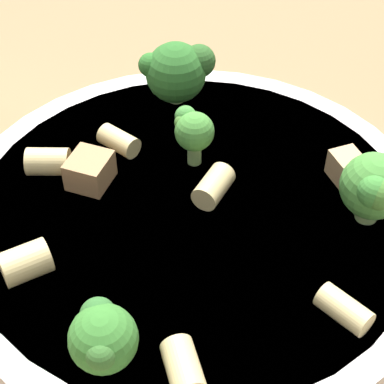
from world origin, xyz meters
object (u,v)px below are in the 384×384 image
broccoli_floret_2 (375,188)px  chicken_chunk_0 (347,168)px  broccoli_floret_0 (193,130)px  rigatoni_0 (48,162)px  chicken_chunk_1 (90,170)px  broccoli_floret_3 (178,71)px  rigatoni_3 (215,188)px  rigatoni_5 (119,141)px  pasta_bowl (192,220)px  broccoli_floret_1 (103,336)px  rigatoni_4 (344,309)px  rigatoni_1 (22,256)px  rigatoni_2 (183,368)px

broccoli_floret_2 → chicken_chunk_0: bearing=-111.3°
broccoli_floret_0 → rigatoni_0: size_ratio=1.42×
chicken_chunk_1 → broccoli_floret_3: bearing=-151.8°
broccoli_floret_0 → rigatoni_3: (0.01, 0.03, -0.02)m
broccoli_floret_0 → rigatoni_3: size_ratio=1.35×
rigatoni_5 → pasta_bowl: bearing=101.8°
broccoli_floret_1 → chicken_chunk_0: (-0.17, -0.04, -0.01)m
rigatoni_0 → chicken_chunk_1: 0.03m
rigatoni_4 → rigatoni_5: (0.04, -0.16, 0.00)m
rigatoni_0 → rigatoni_5: bearing=177.0°
pasta_bowl → broccoli_floret_2: (-0.07, 0.06, 0.04)m
broccoli_floret_1 → chicken_chunk_1: broccoli_floret_1 is taller
rigatoni_0 → rigatoni_3: (-0.07, 0.07, -0.00)m
chicken_chunk_1 → broccoli_floret_1: bearing=68.9°
rigatoni_1 → rigatoni_5: rigatoni_1 is taller
broccoli_floret_1 → broccoli_floret_3: bearing=-129.1°
rigatoni_3 → broccoli_floret_3: bearing=-107.6°
rigatoni_3 → rigatoni_5: rigatoni_3 is taller
pasta_bowl → rigatoni_1: rigatoni_1 is taller
rigatoni_5 → chicken_chunk_0: 0.13m
rigatoni_5 → chicken_chunk_1: chicken_chunk_1 is taller
rigatoni_3 → rigatoni_2: bearing=50.6°
broccoli_floret_1 → rigatoni_0: 0.13m
broccoli_floret_1 → rigatoni_0: (-0.03, -0.13, -0.01)m
broccoli_floret_2 → rigatoni_0: broccoli_floret_2 is taller
rigatoni_0 → rigatoni_3: rigatoni_0 is taller
chicken_chunk_1 → rigatoni_4: bearing=113.0°
pasta_bowl → broccoli_floret_2: size_ratio=6.56×
chicken_chunk_1 → chicken_chunk_0: bearing=150.1°
broccoli_floret_2 → rigatoni_2: size_ratio=1.68×
rigatoni_3 → chicken_chunk_1: (0.05, -0.05, 0.00)m
broccoli_floret_2 → broccoli_floret_1: bearing=2.1°
broccoli_floret_0 → rigatoni_2: (0.08, 0.12, -0.02)m
broccoli_floret_0 → chicken_chunk_1: broccoli_floret_0 is taller
pasta_bowl → rigatoni_5: bearing=-78.2°
broccoli_floret_2 → chicken_chunk_1: size_ratio=1.73×
broccoli_floret_0 → chicken_chunk_0: broccoli_floret_0 is taller
broccoli_floret_2 → broccoli_floret_3: size_ratio=0.87×
rigatoni_1 → broccoli_floret_0: bearing=-166.6°
pasta_bowl → rigatoni_1: 0.10m
broccoli_floret_1 → rigatoni_4: broccoli_floret_1 is taller
broccoli_floret_3 → rigatoni_1: (0.14, 0.09, -0.01)m
broccoli_floret_3 → rigatoni_0: (0.10, 0.02, -0.01)m
chicken_chunk_0 → chicken_chunk_1: (0.13, -0.07, 0.00)m
broccoli_floret_0 → chicken_chunk_1: bearing=-13.0°
broccoli_floret_1 → rigatoni_1: (0.01, -0.07, -0.01)m
broccoli_floret_3 → rigatoni_5: 0.06m
broccoli_floret_1 → rigatoni_0: bearing=-101.0°
rigatoni_5 → rigatoni_3: bearing=112.5°
broccoli_floret_1 → rigatoni_3: broccoli_floret_1 is taller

